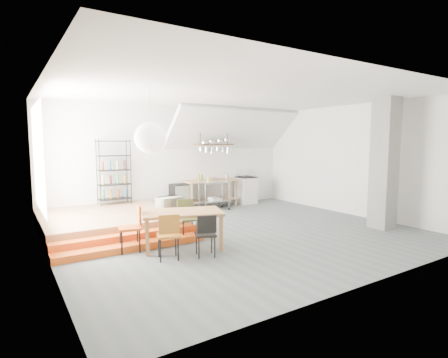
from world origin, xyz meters
TOP-DOWN VIEW (x-y plane):
  - floor at (0.00, 0.00)m, footprint 8.00×8.00m
  - wall_back at (0.00, 3.50)m, footprint 8.00×0.04m
  - wall_left at (-4.00, 0.00)m, footprint 0.04×7.00m
  - wall_right at (4.00, 0.00)m, footprint 0.04×7.00m
  - ceiling at (0.00, 0.00)m, footprint 8.00×7.00m
  - slope_ceiling at (1.80, 2.90)m, footprint 4.40×1.44m
  - window_pane at (-3.98, 1.50)m, footprint 0.02×2.50m
  - platform at (-2.50, 2.00)m, footprint 3.00×3.00m
  - step_lower at (-2.50, 0.05)m, footprint 3.00×0.35m
  - step_upper at (-2.50, 0.40)m, footprint 3.00×0.35m
  - concrete_column at (3.30, -1.50)m, footprint 0.50×0.50m
  - kitchen_counter at (1.10, 3.15)m, footprint 1.80×0.60m
  - stove at (2.50, 3.16)m, footprint 0.60×0.60m
  - pot_rack at (1.13, 2.92)m, footprint 1.20×0.50m
  - wire_shelving at (-2.00, 3.20)m, footprint 0.88×0.38m
  - microwave_shelf at (-1.40, 0.75)m, footprint 0.60×0.40m
  - paper_lantern at (-2.18, -0.15)m, footprint 0.60×0.60m
  - dining_table at (-1.61, -0.34)m, footprint 1.77×1.33m
  - chair_mustard at (-2.16, -0.91)m, footprint 0.49×0.49m
  - chair_black at (-1.51, -1.12)m, footprint 0.47×0.47m
  - chair_olive at (-1.22, 0.27)m, footprint 0.44×0.44m
  - chair_red at (-2.52, -0.03)m, footprint 0.49×0.49m
  - rolling_cart at (0.94, 2.70)m, footprint 0.93×0.54m
  - mini_fridge at (-0.03, 3.20)m, footprint 0.49×0.49m
  - microwave at (-1.40, 0.75)m, footprint 0.63×0.49m
  - bowl at (1.23, 3.10)m, footprint 0.25×0.25m

SIDE VIEW (x-z plane):
  - floor at x=0.00m, z-range 0.00..0.00m
  - step_lower at x=-2.50m, z-range 0.00..0.13m
  - step_upper at x=-2.50m, z-range 0.00..0.27m
  - platform at x=-2.50m, z-range 0.00..0.40m
  - mini_fridge at x=-0.03m, z-range 0.00..0.83m
  - chair_black at x=-1.51m, z-range 0.08..0.88m
  - stove at x=2.50m, z-range -0.11..1.07m
  - chair_olive at x=-1.22m, z-range 0.08..0.94m
  - chair_mustard at x=-2.16m, z-range 0.08..0.94m
  - chair_red at x=-2.52m, z-range 0.09..0.99m
  - microwave_shelf at x=-1.40m, z-range 0.46..0.63m
  - rolling_cart at x=0.94m, z-range 0.13..1.03m
  - kitchen_counter at x=1.10m, z-range 0.17..1.08m
  - dining_table at x=-1.61m, z-range 0.29..1.04m
  - microwave at x=-1.40m, z-range 0.56..0.88m
  - bowl at x=1.23m, z-range 0.91..0.97m
  - wire_shelving at x=-2.00m, z-range 0.43..2.23m
  - wall_back at x=0.00m, z-range 0.00..3.20m
  - wall_left at x=-4.00m, z-range 0.00..3.20m
  - wall_right at x=4.00m, z-range 0.00..3.20m
  - concrete_column at x=3.30m, z-range 0.00..3.20m
  - window_pane at x=-3.98m, z-range 0.70..2.90m
  - pot_rack at x=1.13m, z-range 1.26..2.69m
  - paper_lantern at x=-2.18m, z-range 1.90..2.50m
  - slope_ceiling at x=1.80m, z-range 1.89..3.21m
  - ceiling at x=0.00m, z-range 3.19..3.21m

